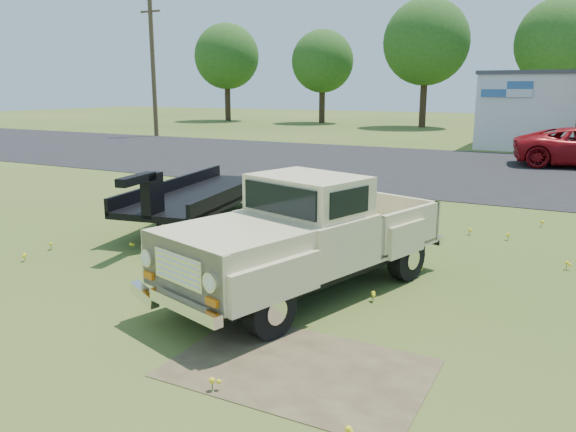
% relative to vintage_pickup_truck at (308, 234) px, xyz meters
% --- Properties ---
extents(ground, '(140.00, 140.00, 0.00)m').
position_rel_vintage_pickup_truck_xyz_m(ground, '(-0.46, 0.61, -0.97)').
color(ground, '#364D18').
rests_on(ground, ground).
extents(asphalt_lot, '(90.00, 14.00, 0.02)m').
position_rel_vintage_pickup_truck_xyz_m(asphalt_lot, '(-0.46, 15.61, -0.97)').
color(asphalt_lot, black).
rests_on(asphalt_lot, ground).
extents(dirt_patch_a, '(3.00, 2.00, 0.01)m').
position_rel_vintage_pickup_truck_xyz_m(dirt_patch_a, '(1.04, -2.39, -0.97)').
color(dirt_patch_a, '#463925').
rests_on(dirt_patch_a, ground).
extents(dirt_patch_b, '(2.20, 1.60, 0.01)m').
position_rel_vintage_pickup_truck_xyz_m(dirt_patch_b, '(-2.46, 4.11, -0.97)').
color(dirt_patch_b, '#463925').
rests_on(dirt_patch_b, ground).
extents(utility_pole_west, '(1.60, 0.30, 9.00)m').
position_rel_vintage_pickup_truck_xyz_m(utility_pole_west, '(-22.46, 22.61, 3.64)').
color(utility_pole_west, '#43351F').
rests_on(utility_pole_west, ground).
extents(treeline_a, '(6.40, 6.40, 9.52)m').
position_rel_vintage_pickup_truck_xyz_m(treeline_a, '(-28.46, 40.61, 5.33)').
color(treeline_a, '#332417').
rests_on(treeline_a, ground).
extents(treeline_b, '(5.76, 5.76, 8.57)m').
position_rel_vintage_pickup_truck_xyz_m(treeline_b, '(-18.46, 41.61, 4.70)').
color(treeline_b, '#332417').
rests_on(treeline_b, ground).
extents(treeline_c, '(7.04, 7.04, 10.47)m').
position_rel_vintage_pickup_truck_xyz_m(treeline_c, '(-8.46, 40.11, 5.97)').
color(treeline_c, '#332417').
rests_on(treeline_c, ground).
extents(treeline_d, '(6.72, 6.72, 10.00)m').
position_rel_vintage_pickup_truck_xyz_m(treeline_d, '(1.54, 41.11, 5.65)').
color(treeline_d, '#332417').
rests_on(treeline_d, ground).
extents(vintage_pickup_truck, '(3.55, 5.70, 1.93)m').
position_rel_vintage_pickup_truck_xyz_m(vintage_pickup_truck, '(0.00, 0.00, 0.00)').
color(vintage_pickup_truck, '#C8C186').
rests_on(vintage_pickup_truck, ground).
extents(flatbed_trailer, '(2.91, 6.18, 1.62)m').
position_rel_vintage_pickup_truck_xyz_m(flatbed_trailer, '(-4.32, 3.23, -0.16)').
color(flatbed_trailer, black).
rests_on(flatbed_trailer, ground).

